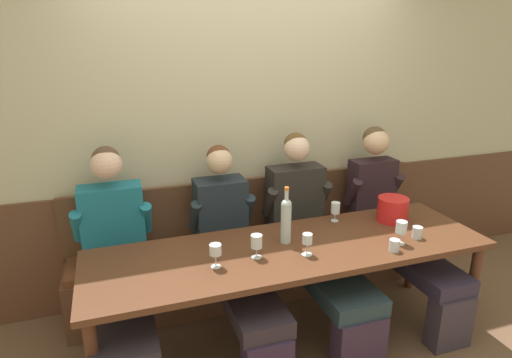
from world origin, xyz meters
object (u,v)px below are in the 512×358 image
ice_bucket (393,209)px  water_tumbler_left (417,233)px  dining_table (291,257)px  wine_glass_mid_right (307,240)px  person_center_right_seat (117,263)px  person_center_left_seat (312,234)px  wine_glass_right_end (215,251)px  person_left_seat (232,246)px  wine_glass_mid_left (335,209)px  wall_bench (258,261)px  wine_glass_center_front (257,243)px  water_tumbler_center (394,245)px  wine_glass_center_rear (401,228)px  person_right_seat (393,220)px  wine_bottle_green_tall (286,219)px

ice_bucket → water_tumbler_left: bearing=-93.6°
dining_table → wine_glass_mid_right: wine_glass_mid_right is taller
person_center_right_seat → person_center_left_seat: 1.38m
wine_glass_right_end → person_left_seat: bearing=62.5°
person_center_right_seat → wine_glass_right_end: (0.56, -0.41, 0.19)m
dining_table → wine_glass_mid_left: bearing=31.0°
wall_bench → wine_glass_center_front: (-0.26, -0.72, 0.55)m
water_tumbler_center → water_tumbler_left: bearing=22.6°
wine_glass_mid_right → water_tumbler_center: size_ratio=1.81×
person_center_right_seat → wine_glass_center_rear: bearing=-15.9°
person_center_left_seat → person_right_seat: (0.70, -0.01, 0.01)m
person_left_seat → wine_glass_mid_right: person_left_seat is taller
person_left_seat → wine_glass_center_rear: person_left_seat is taller
person_center_right_seat → person_right_seat: size_ratio=1.00×
wine_glass_mid_right → wine_glass_center_front: wine_glass_center_front is taller
person_center_right_seat → person_left_seat: 0.77m
wall_bench → ice_bucket: (0.87, -0.50, 0.54)m
dining_table → person_center_right_seat: size_ratio=1.97×
ice_bucket → wine_bottle_green_tall: size_ratio=0.58×
person_center_left_seat → water_tumbler_left: size_ratio=16.32×
wine_glass_center_rear → water_tumbler_left: wine_glass_center_rear is taller
water_tumbler_center → person_left_seat: bearing=146.7°
person_center_right_seat → wine_glass_mid_left: bearing=-1.2°
wine_glass_mid_right → wine_glass_right_end: (-0.57, 0.04, 0.01)m
wine_glass_center_rear → wine_glass_center_front: 0.96m
person_center_left_seat → water_tumbler_left: person_center_left_seat is taller
dining_table → wine_glass_mid_right: 0.22m
wine_glass_mid_right → dining_table: bearing=109.2°
person_right_seat → ice_bucket: 0.27m
wine_glass_mid_left → dining_table: bearing=-149.0°
dining_table → wall_bench: bearing=90.0°
person_right_seat → wine_glass_center_rear: bearing=-122.6°
water_tumbler_center → wine_glass_mid_right: bearing=166.1°
wine_glass_mid_right → wine_glass_right_end: 0.57m
wine_bottle_green_tall → water_tumbler_left: 0.90m
wine_glass_mid_right → water_tumbler_left: 0.80m
dining_table → water_tumbler_left: water_tumbler_left is taller
person_center_left_seat → wine_glass_right_end: size_ratio=9.14×
dining_table → person_left_seat: (-0.31, 0.32, -0.03)m
wine_glass_center_front → water_tumbler_center: (0.85, -0.20, -0.06)m
wall_bench → person_center_left_seat: bearing=-48.2°
person_right_seat → wine_glass_right_end: (-1.53, -0.41, 0.19)m
ice_bucket → wine_glass_center_rear: size_ratio=1.40×
person_center_left_seat → ice_bucket: 0.62m
wine_bottle_green_tall → wine_glass_mid_left: 0.52m
dining_table → wine_glass_right_end: bearing=-169.7°
person_center_right_seat → person_center_left_seat: (1.38, 0.00, -0.00)m
wine_glass_center_front → water_tumbler_left: (1.11, -0.10, -0.06)m
dining_table → person_left_seat: size_ratio=2.05×
wall_bench → wine_glass_center_rear: bearing=-51.0°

